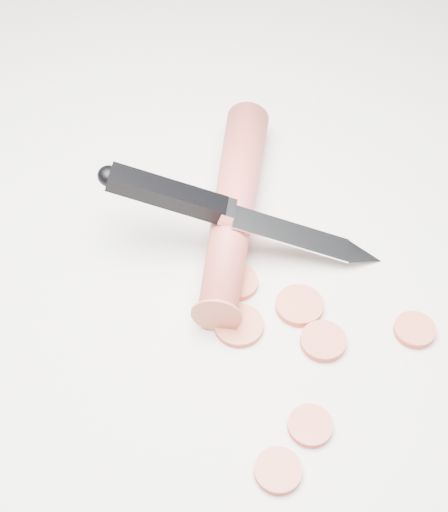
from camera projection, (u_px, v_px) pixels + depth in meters
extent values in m
plane|color=silver|center=(275.00, 290.00, 0.56)|extent=(2.40, 2.40, 0.00)
cylinder|color=#C8433B|center=(234.00, 205.00, 0.59)|extent=(0.11, 0.22, 0.03)
cylinder|color=#CC563C|center=(239.00, 325.00, 0.53)|extent=(0.04, 0.04, 0.01)
cylinder|color=#CC563C|center=(310.00, 426.00, 0.48)|extent=(0.03, 0.03, 0.01)
cylinder|color=#CC563C|center=(237.00, 282.00, 0.56)|extent=(0.03, 0.03, 0.01)
cylinder|color=#CC563C|center=(323.00, 341.00, 0.53)|extent=(0.03, 0.03, 0.01)
cylinder|color=#CC563C|center=(414.00, 330.00, 0.53)|extent=(0.03, 0.03, 0.01)
cylinder|color=#CC563C|center=(300.00, 306.00, 0.55)|extent=(0.04, 0.04, 0.01)
cylinder|color=#CC563C|center=(278.00, 471.00, 0.46)|extent=(0.03, 0.03, 0.01)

